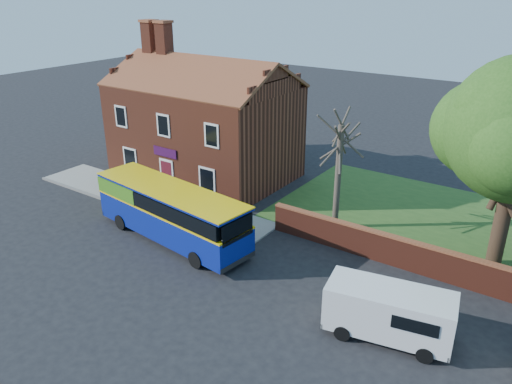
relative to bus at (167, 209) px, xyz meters
The scene contains 9 objects.
ground 4.00m from the bus, 49.60° to the right, with size 120.00×120.00×0.00m, color black.
pavement 5.79m from the bus, 147.22° to the left, with size 18.00×3.50×0.12m, color gray.
kerb 5.10m from the bus, 164.97° to the left, with size 18.00×0.15×0.14m, color slate.
grass_strip 18.53m from the bus, 33.76° to the left, with size 26.00×12.00×0.04m, color #426B28.
shop_building 10.07m from the bus, 118.16° to the left, with size 12.30×8.13×10.50m.
boundary_wall 15.94m from the bus, 15.49° to the left, with size 22.00×0.38×1.60m.
bus is the anchor object (origin of this frame).
van_near 13.10m from the bus, ahead, with size 5.18×2.85×2.15m.
bare_tree 9.60m from the bus, 42.33° to the left, with size 2.50×2.97×6.66m.
Camera 1 is at (15.61, -14.68, 13.13)m, focal length 35.00 mm.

